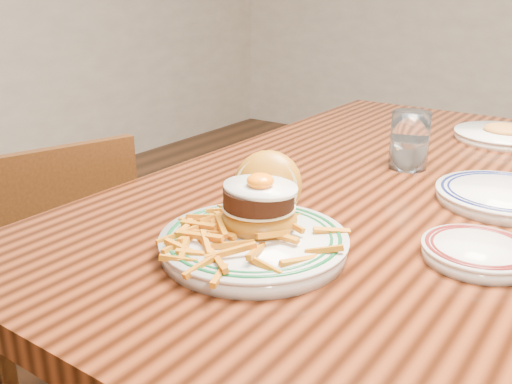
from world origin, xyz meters
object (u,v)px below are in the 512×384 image
Objects in this scene: side_plate at (478,251)px; chair_left at (55,281)px; table at (371,216)px; main_plate at (256,225)px.

chair_left is at bearing 161.19° from side_plate.
side_plate is (0.29, -0.27, 0.10)m from table.
chair_left is 2.56× the size of main_plate.
chair_left is 4.76× the size of side_plate.
main_plate is (0.68, -0.07, 0.35)m from chair_left.
chair_left is at bearing 151.26° from main_plate.
main_plate reaches higher than chair_left.
side_plate is at bearing 5.63° from main_plate.
chair_left reaches higher than side_plate.
main_plate reaches higher than table.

